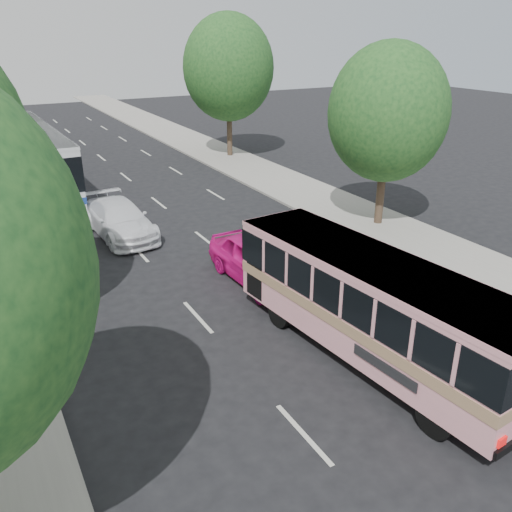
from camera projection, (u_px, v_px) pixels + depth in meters
ground at (322, 365)px, 14.49m from camera, size 120.00×120.00×0.00m
sidewalk_right at (251, 169)px, 34.38m from camera, size 4.00×90.00×0.12m
tree_right_near at (391, 108)px, 22.75m from camera, size 5.10×5.10×7.95m
tree_right_far at (230, 64)px, 35.46m from camera, size 6.00×6.00×9.35m
pink_bus at (372, 299)px, 14.14m from camera, size 3.13×9.19×2.88m
pink_taxi at (258, 260)px, 18.98m from camera, size 2.07×4.78×1.61m
white_pickup at (120, 219)px, 23.22m from camera, size 2.36×5.22×1.48m
tour_coach_front at (28, 157)px, 27.67m from camera, size 3.02×12.44×3.70m
taxi_roof_sign at (258, 236)px, 18.63m from camera, size 0.56×0.20×0.18m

